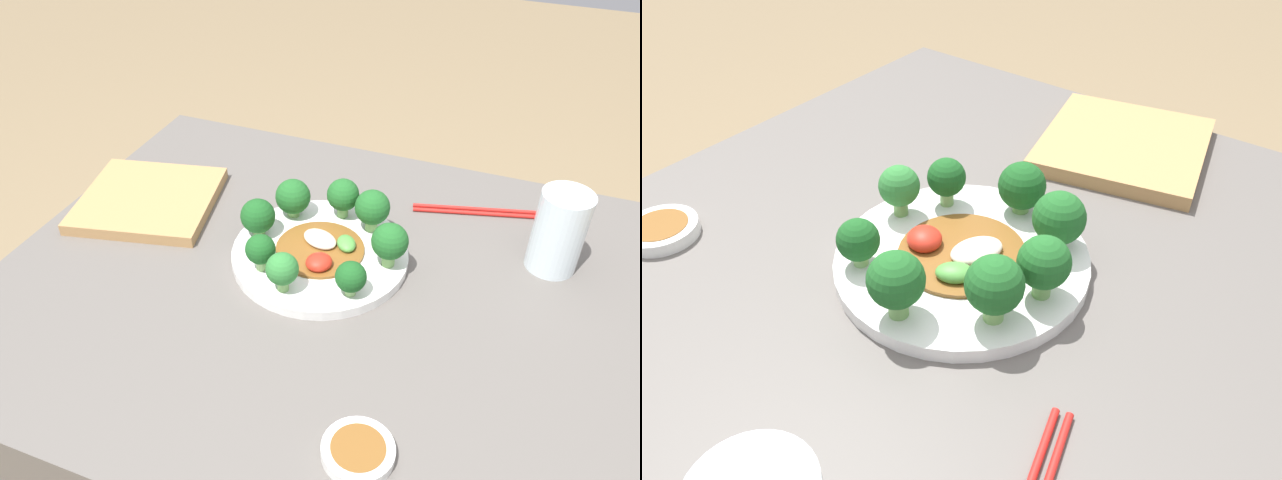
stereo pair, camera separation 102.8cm
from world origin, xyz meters
TOP-DOWN VIEW (x-y plane):
  - table at (0.00, 0.00)m, footprint 0.95×0.78m
  - plate at (0.01, -0.05)m, footprint 0.27×0.27m
  - broccoli_north at (0.03, 0.05)m, footprint 0.05×0.05m
  - broccoli_southwest at (-0.04, -0.13)m, footprint 0.06×0.06m
  - broccoli_southeast at (0.09, -0.12)m, footprint 0.06×0.06m
  - broccoli_east at (0.12, -0.05)m, footprint 0.06×0.06m
  - broccoli_northeast at (0.08, 0.02)m, footprint 0.05×0.05m
  - broccoli_northwest at (-0.06, 0.03)m, footprint 0.04×0.04m
  - broccoli_west at (-0.09, -0.05)m, footprint 0.06×0.06m
  - broccoli_south at (0.01, -0.15)m, footprint 0.05×0.05m
  - stirfry_center at (0.01, -0.04)m, footprint 0.14×0.14m
  - sauce_dish at (-0.15, 0.26)m, footprint 0.08×0.08m
  - cutting_board at (0.34, -0.08)m, footprint 0.26×0.26m

SIDE VIEW (x-z plane):
  - table at x=0.00m, z-range 0.00..0.74m
  - plate at x=0.01m, z-range 0.74..0.75m
  - sauce_dish at x=-0.15m, z-range 0.74..0.75m
  - cutting_board at x=0.34m, z-range 0.74..0.76m
  - stirfry_center at x=0.01m, z-range 0.75..0.77m
  - broccoli_northwest at x=-0.06m, z-range 0.76..0.81m
  - broccoli_east at x=0.12m, z-range 0.76..0.82m
  - broccoli_northeast at x=0.08m, z-range 0.76..0.82m
  - broccoli_southeast at x=0.09m, z-range 0.76..0.82m
  - broccoli_north at x=0.03m, z-range 0.76..0.82m
  - broccoli_south at x=0.01m, z-range 0.76..0.83m
  - broccoli_southwest at x=-0.04m, z-range 0.76..0.83m
  - broccoli_west at x=-0.09m, z-range 0.76..0.83m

